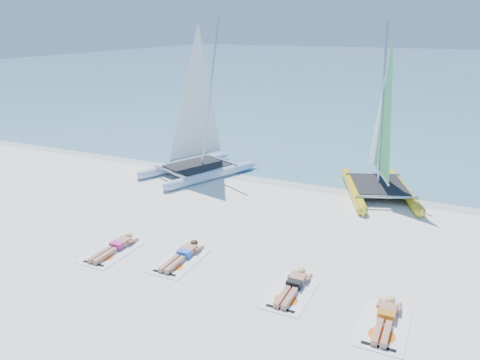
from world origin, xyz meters
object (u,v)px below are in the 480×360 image
Objects in this scene: towel_d at (384,326)px; sunbather_d at (386,317)px; sunbather_a at (116,246)px; towel_b at (180,261)px; sunbather_b at (183,254)px; catamaran_blue at (198,129)px; towel_c at (291,293)px; sunbather_c at (294,285)px; towel_a at (112,252)px; catamaran_yellow at (381,139)px.

towel_d is 1.07× the size of sunbather_d.
towel_b is (2.03, 0.19, -0.11)m from sunbather_a.
sunbather_d is at bearing -4.65° from towel_b.
sunbather_b and sunbather_d have the same top height.
sunbather_a is at bearing -169.30° from sunbather_b.
catamaran_blue reaches higher than towel_d.
sunbather_d is at bearing -5.46° from towel_c.
catamaran_blue is 3.84× the size of sunbather_c.
towel_a is at bearing -90.00° from sunbather_a.
sunbather_c is at bearing 1.58° from sunbather_a.
towel_d is at bearing -17.09° from catamaran_blue.
towel_a is at bearing 179.48° from sunbather_d.
sunbather_a is (-5.94, -8.35, -1.93)m from catamaran_yellow.
sunbather_b is 0.93× the size of towel_d.
catamaran_yellow is 9.18m from towel_d.
catamaran_yellow reaches higher than sunbather_d.
catamaran_yellow reaches higher than sunbather_c.
sunbather_b and sunbather_c have the same top height.
towel_b is 1.07× the size of sunbather_b.
sunbather_a is 7.61m from towel_d.
towel_d is 0.22m from sunbather_d.
sunbather_d is at bearing -16.38° from catamaran_blue.
towel_c is (6.71, -7.30, -1.97)m from catamaran_blue.
sunbather_a is 1.00× the size of sunbather_d.
towel_a is at bearing -176.37° from sunbather_c.
sunbather_d is at bearing -0.52° from towel_a.
sunbather_c is (6.71, -7.11, -1.86)m from catamaran_blue.
catamaran_yellow is 3.76× the size of sunbather_a.
catamaran_yellow is 10.43m from sunbather_a.
sunbather_d is at bearing -6.61° from sunbather_b.
sunbather_c reaches higher than towel_a.
sunbather_d reaches higher than towel_d.
towel_a is at bearing -169.30° from towel_b.
towel_b is at bearing 179.22° from sunbather_c.
sunbather_b is 5.63m from towel_d.
towel_a is 5.34m from towel_c.
towel_a is 7.59m from sunbather_d.
sunbather_d is (8.96, -7.52, -1.86)m from catamaran_blue.
towel_b and towel_c have the same top height.
catamaran_blue reaches higher than sunbather_d.
catamaran_blue is 1.02× the size of catamaran_yellow.
towel_d is (5.56, -0.84, -0.11)m from sunbather_b.
catamaran_yellow is at bearing 100.84° from sunbather_d.
towel_c is at bearing -0.49° from sunbather_a.
catamaran_yellow is 10.60m from towel_a.
towel_c is at bearing 1.58° from towel_a.
catamaran_blue is 3.84× the size of sunbather_d.
sunbather_d is (5.56, -0.45, 0.11)m from towel_b.
towel_a is at bearing -55.97° from catamaran_blue.
towel_a is 1.00× the size of towel_c.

